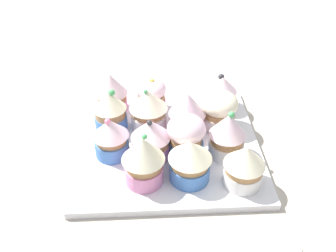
{
  "coord_description": "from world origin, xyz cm",
  "views": [
    {
      "loc": [
        -49.14,
        2.57,
        42.16
      ],
      "look_at": [
        0.0,
        0.0,
        4.2
      ],
      "focal_mm": 40.24,
      "sensor_mm": 36.0,
      "label": 1
    }
  ],
  "objects": [
    {
      "name": "cupcake_13",
      "position": [
        9.63,
        9.89,
        5.08
      ],
      "size": [
        5.88,
        5.88,
        7.5
      ],
      "color": "pink",
      "rests_on": "baking_tray"
    },
    {
      "name": "cupcake_3",
      "position": [
        9.41,
        -10.47,
        4.44
      ],
      "size": [
        5.59,
        5.59,
        6.81
      ],
      "color": "white",
      "rests_on": "baking_tray"
    },
    {
      "name": "cupcake_4",
      "position": [
        -9.09,
        -2.74,
        4.84
      ],
      "size": [
        6.44,
        6.44,
        7.03
      ],
      "color": "#477AC6",
      "rests_on": "baking_tray"
    },
    {
      "name": "cupcake_9",
      "position": [
        4.03,
        3.15,
        5.06
      ],
      "size": [
        6.61,
        6.61,
        7.63
      ],
      "color": "white",
      "rests_on": "baking_tray"
    },
    {
      "name": "cupcake_6",
      "position": [
        2.48,
        -3.43,
        5.1
      ],
      "size": [
        6.39,
        6.39,
        7.56
      ],
      "color": "pink",
      "rests_on": "baking_tray"
    },
    {
      "name": "cupcake_0",
      "position": [
        -10.51,
        -10.41,
        4.76
      ],
      "size": [
        6.04,
        6.04,
        6.89
      ],
      "color": "white",
      "rests_on": "baking_tray"
    },
    {
      "name": "cupcake_12",
      "position": [
        4.01,
        9.76,
        4.84
      ],
      "size": [
        5.72,
        5.72,
        7.55
      ],
      "color": "#477AC6",
      "rests_on": "baking_tray"
    },
    {
      "name": "cupcake_1",
      "position": [
        -3.92,
        -9.14,
        5.21
      ],
      "size": [
        5.86,
        5.86,
        8.13
      ],
      "color": "white",
      "rests_on": "baking_tray"
    },
    {
      "name": "cupcake_2",
      "position": [
        3.59,
        -9.01,
        4.68
      ],
      "size": [
        6.48,
        6.48,
        6.76
      ],
      "color": "white",
      "rests_on": "baking_tray"
    },
    {
      "name": "cupcake_7",
      "position": [
        -9.3,
        4.02,
        5.53
      ],
      "size": [
        6.3,
        6.3,
        8.45
      ],
      "color": "pink",
      "rests_on": "baking_tray"
    },
    {
      "name": "cupcake_8",
      "position": [
        -3.74,
        2.88,
        4.8
      ],
      "size": [
        6.22,
        6.22,
        7.29
      ],
      "color": "pink",
      "rests_on": "baking_tray"
    },
    {
      "name": "ground_plane",
      "position": [
        0.0,
        0.0,
        -1.5
      ],
      "size": [
        180.0,
        180.0,
        3.0
      ],
      "primitive_type": "cube",
      "color": "#B2A899"
    },
    {
      "name": "baking_tray",
      "position": [
        0.0,
        0.0,
        0.6
      ],
      "size": [
        30.21,
        30.21,
        1.2
      ],
      "color": "silver",
      "rests_on": "ground_plane"
    },
    {
      "name": "cupcake_5",
      "position": [
        -3.89,
        -2.63,
        5.06
      ],
      "size": [
        6.04,
        6.04,
        7.42
      ],
      "color": "#477AC6",
      "rests_on": "baking_tray"
    },
    {
      "name": "cupcake_10",
      "position": [
        9.21,
        2.6,
        4.37
      ],
      "size": [
        5.46,
        5.46,
        6.6
      ],
      "color": "pink",
      "rests_on": "baking_tray"
    },
    {
      "name": "cupcake_11",
      "position": [
        -3.04,
        9.14,
        4.69
      ],
      "size": [
        5.7,
        5.7,
        7.12
      ],
      "color": "#477AC6",
      "rests_on": "baking_tray"
    }
  ]
}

